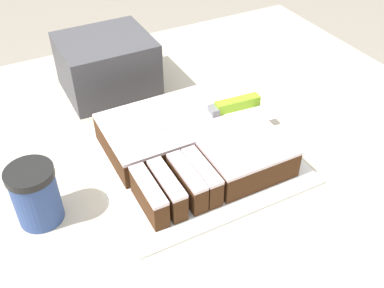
{
  "coord_description": "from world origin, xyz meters",
  "views": [
    {
      "loc": [
        -0.26,
        -0.64,
        1.51
      ],
      "look_at": [
        0.06,
        -0.02,
        0.94
      ],
      "focal_mm": 42.0,
      "sensor_mm": 36.0,
      "label": 1
    }
  ],
  "objects_px": {
    "cake": "(193,142)",
    "cake_board": "(192,157)",
    "knife": "(224,108)",
    "coffee_cup": "(36,195)",
    "storage_box": "(107,65)"
  },
  "relations": [
    {
      "from": "cake_board",
      "to": "storage_box",
      "type": "bearing_deg",
      "value": 100.05
    },
    {
      "from": "knife",
      "to": "storage_box",
      "type": "bearing_deg",
      "value": -58.19
    },
    {
      "from": "coffee_cup",
      "to": "storage_box",
      "type": "xyz_separation_m",
      "value": [
        0.25,
        0.35,
        0.01
      ]
    },
    {
      "from": "cake",
      "to": "knife",
      "type": "xyz_separation_m",
      "value": [
        0.09,
        0.03,
        0.04
      ]
    },
    {
      "from": "knife",
      "to": "cake",
      "type": "bearing_deg",
      "value": 22.65
    },
    {
      "from": "cake_board",
      "to": "knife",
      "type": "bearing_deg",
      "value": 19.32
    },
    {
      "from": "knife",
      "to": "storage_box",
      "type": "xyz_separation_m",
      "value": [
        -0.15,
        0.3,
        -0.01
      ]
    },
    {
      "from": "cake",
      "to": "cake_board",
      "type": "bearing_deg",
      "value": -135.18
    },
    {
      "from": "coffee_cup",
      "to": "storage_box",
      "type": "bearing_deg",
      "value": 54.33
    },
    {
      "from": "cake",
      "to": "coffee_cup",
      "type": "relative_size",
      "value": 2.75
    },
    {
      "from": "knife",
      "to": "cake_board",
      "type": "bearing_deg",
      "value": 24.37
    },
    {
      "from": "cake_board",
      "to": "storage_box",
      "type": "relative_size",
      "value": 1.81
    },
    {
      "from": "knife",
      "to": "coffee_cup",
      "type": "xyz_separation_m",
      "value": [
        -0.4,
        -0.05,
        -0.02
      ]
    },
    {
      "from": "storage_box",
      "to": "cake",
      "type": "bearing_deg",
      "value": -79.04
    },
    {
      "from": "cake_board",
      "to": "storage_box",
      "type": "height_order",
      "value": "storage_box"
    }
  ]
}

